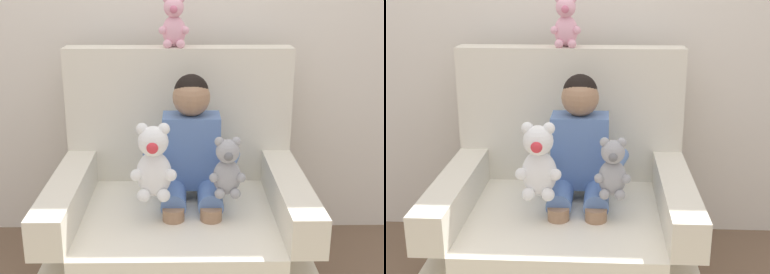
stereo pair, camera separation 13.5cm
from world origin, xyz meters
TOP-DOWN VIEW (x-y plane):
  - armchair at (0.00, 0.06)m, footprint 1.11×0.92m
  - seated_child at (0.06, 0.07)m, footprint 0.45×0.39m
  - plush_white at (-0.10, -0.12)m, footprint 0.19×0.16m
  - plush_grey at (0.21, -0.10)m, footprint 0.15×0.12m
  - plush_pink_on_backrest at (-0.02, 0.38)m, footprint 0.15×0.12m

SIDE VIEW (x-z plane):
  - armchair at x=0.00m, z-range -0.22..0.86m
  - seated_child at x=0.06m, z-range 0.21..1.03m
  - plush_grey at x=0.21m, z-range 0.51..0.76m
  - plush_white at x=-0.10m, z-range 0.50..0.83m
  - plush_pink_on_backrest at x=-0.02m, z-range 1.07..1.31m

